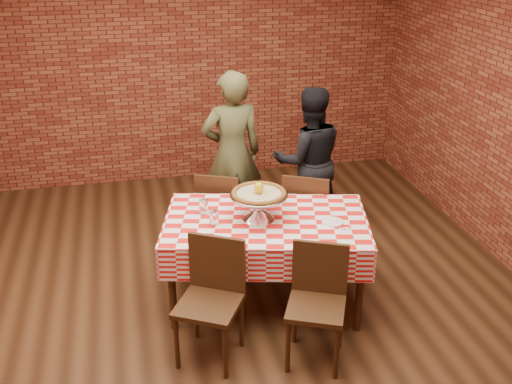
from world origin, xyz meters
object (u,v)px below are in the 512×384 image
diner_olive (232,154)px  water_glass_right (204,206)px  pizza (259,194)px  diner_black (309,160)px  pizza_stand (259,207)px  condiment_caddy (269,196)px  chair_near_left (209,305)px  chair_near_right (316,309)px  table (266,261)px  water_glass_left (214,218)px  chair_far_left (222,212)px  chair_far_right (308,214)px

diner_olive → water_glass_right: bearing=64.4°
pizza → diner_black: bearing=56.1°
pizza → pizza_stand: bearing=180.0°
pizza → diner_olive: diner_olive is taller
condiment_caddy → chair_near_left: chair_near_left is taller
chair_near_right → table: bearing=125.8°
table → chair_near_left: bearing=-132.2°
water_glass_left → condiment_caddy: (0.51, 0.29, 0.01)m
chair_near_right → diner_black: (0.56, 2.00, 0.31)m
table → condiment_caddy: condiment_caddy is taller
pizza_stand → water_glass_right: pizza_stand is taller
pizza_stand → water_glass_left: pizza_stand is taller
chair_near_left → diner_olive: diner_olive is taller
table → water_glass_left: size_ratio=13.69×
pizza → chair_near_left: pizza is taller
chair_near_right → water_glass_right: bearing=145.4°
pizza_stand → diner_olive: bearing=88.8°
pizza → chair_near_right: size_ratio=0.49×
chair_near_right → chair_far_left: bearing=127.2°
pizza_stand → diner_olive: diner_olive is taller
water_glass_right → diner_black: size_ratio=0.08×
chair_far_right → chair_far_left: bearing=9.8°
chair_near_right → diner_olive: 2.19m
table → chair_far_right: bearing=48.1°
pizza_stand → water_glass_right: bearing=154.4°
water_glass_right → chair_far_right: chair_far_right is taller
water_glass_left → chair_far_left: size_ratio=0.13×
chair_near_left → chair_far_right: 1.65m
water_glass_left → chair_near_left: (-0.15, -0.63, -0.36)m
chair_near_right → diner_olive: (-0.19, 2.14, 0.39)m
chair_far_left → chair_near_right: bearing=127.4°
chair_near_right → chair_far_left: chair_far_left is taller
chair_near_left → water_glass_left: bearing=105.7°
pizza → water_glass_right: bearing=154.4°
pizza_stand → chair_far_left: bearing=101.3°
chair_near_left → diner_olive: bearing=103.6°
table → diner_olive: (-0.02, 1.33, 0.45)m
chair_far_right → pizza_stand: bearing=71.0°
pizza_stand → water_glass_left: (-0.36, -0.02, -0.05)m
condiment_caddy → pizza_stand: bearing=-108.1°
pizza_stand → chair_near_left: bearing=-128.2°
pizza → chair_far_left: (-0.16, 0.81, -0.53)m
diner_olive → pizza_stand: bearing=85.0°
water_glass_right → condiment_caddy: 0.57m
water_glass_right → condiment_caddy: bearing=7.0°
chair_far_right → water_glass_right: bearing=47.6°
chair_near_left → condiment_caddy: bearing=83.2°
pizza_stand → water_glass_right: size_ratio=4.03×
chair_far_right → diner_black: bearing=-80.3°
condiment_caddy → diner_black: 1.09m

